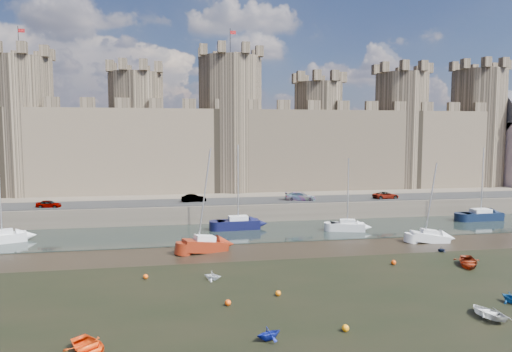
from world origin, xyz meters
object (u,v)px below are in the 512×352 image
(sailboat_0, at_px, (2,237))
(sailboat_5, at_px, (430,236))
(car_0, at_px, (49,204))
(car_3, at_px, (386,195))
(dinghy_1, at_px, (269,334))
(sailboat_3, at_px, (481,215))
(car_1, at_px, (194,198))
(car_2, at_px, (300,196))
(sailboat_4, at_px, (205,244))
(dinghy_0, at_px, (89,349))
(sailboat_2, at_px, (347,225))
(sailboat_1, at_px, (238,223))

(sailboat_0, xyz_separation_m, sailboat_5, (47.96, -7.92, -0.07))
(sailboat_0, bearing_deg, car_0, 51.93)
(car_3, bearing_deg, dinghy_1, 140.28)
(car_0, bearing_deg, sailboat_3, -87.50)
(car_1, height_order, dinghy_1, car_1)
(car_2, relative_size, sailboat_4, 0.41)
(car_1, xyz_separation_m, dinghy_1, (2.76, -40.32, -2.67))
(car_1, relative_size, sailboat_5, 0.39)
(sailboat_5, distance_m, dinghy_0, 39.61)
(car_0, bearing_deg, car_2, -80.35)
(sailboat_2, bearing_deg, sailboat_5, -29.43)
(car_0, bearing_deg, sailboat_1, -96.22)
(sailboat_5, distance_m, dinghy_1, 31.53)
(sailboat_1, bearing_deg, sailboat_3, -2.69)
(sailboat_5, xyz_separation_m, dinghy_1, (-23.21, -21.34, -0.26))
(sailboat_0, distance_m, sailboat_1, 27.46)
(sailboat_3, bearing_deg, sailboat_1, 177.56)
(car_0, height_order, car_1, car_1)
(car_1, bearing_deg, sailboat_4, 175.66)
(car_3, bearing_deg, car_1, 81.08)
(sailboat_5, height_order, dinghy_0, sailboat_5)
(car_0, height_order, car_2, car_2)
(sailboat_4, distance_m, dinghy_0, 22.77)
(car_2, distance_m, sailboat_5, 20.70)
(car_3, height_order, sailboat_5, sailboat_5)
(sailboat_1, relative_size, dinghy_0, 3.55)
(sailboat_0, height_order, sailboat_1, sailboat_1)
(car_0, distance_m, car_2, 34.89)
(dinghy_1, bearing_deg, sailboat_5, -63.50)
(sailboat_0, relative_size, sailboat_3, 0.90)
(sailboat_3, bearing_deg, car_0, 171.23)
(car_1, relative_size, sailboat_2, 0.38)
(car_2, distance_m, dinghy_1, 41.23)
(sailboat_0, distance_m, dinghy_1, 38.33)
(car_0, height_order, sailboat_2, sailboat_2)
(dinghy_0, bearing_deg, car_1, 45.68)
(sailboat_1, bearing_deg, car_3, 12.95)
(car_2, relative_size, dinghy_0, 1.47)
(car_0, distance_m, sailboat_4, 26.09)
(dinghy_0, bearing_deg, sailboat_0, 82.73)
(sailboat_3, bearing_deg, sailboat_5, -145.92)
(sailboat_5, bearing_deg, sailboat_0, 178.83)
(car_1, xyz_separation_m, sailboat_2, (18.86, -11.82, -2.32))
(sailboat_1, xyz_separation_m, dinghy_1, (-2.57, -31.94, -0.43))
(sailboat_0, distance_m, sailboat_3, 62.38)
(car_1, height_order, sailboat_5, sailboat_5)
(sailboat_3, bearing_deg, sailboat_2, -173.23)
(sailboat_0, distance_m, sailboat_4, 23.68)
(car_2, xyz_separation_m, dinghy_0, (-23.08, -38.94, -2.83))
(car_0, height_order, sailboat_3, sailboat_3)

